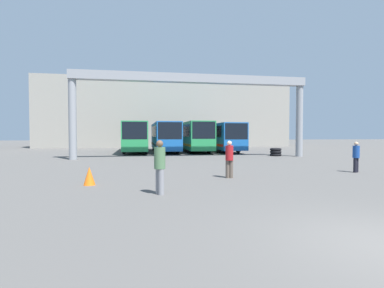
{
  "coord_description": "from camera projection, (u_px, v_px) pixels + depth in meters",
  "views": [
    {
      "loc": [
        -4.54,
        -4.43,
        1.99
      ],
      "look_at": [
        0.47,
        23.63,
        1.06
      ],
      "focal_mm": 28.0,
      "sensor_mm": 36.0,
      "label": 1
    }
  ],
  "objects": [
    {
      "name": "building_backdrop",
      "position": [
        166.0,
        115.0,
        50.75
      ],
      "size": [
        38.94,
        12.0,
        10.47
      ],
      "color": "gray",
      "rests_on": "ground"
    },
    {
      "name": "overhead_gantry",
      "position": [
        194.0,
        91.0,
        24.92
      ],
      "size": [
        19.82,
        0.8,
        6.98
      ],
      "color": "gray",
      "rests_on": "ground"
    },
    {
      "name": "bus_slot_0",
      "position": [
        135.0,
        135.0,
        33.38
      ],
      "size": [
        2.52,
        11.87,
        3.25
      ],
      "color": "#268C4C",
      "rests_on": "ground"
    },
    {
      "name": "bus_slot_1",
      "position": [
        165.0,
        135.0,
        34.02
      ],
      "size": [
        2.5,
        12.01,
        3.23
      ],
      "color": "#1959A5",
      "rests_on": "ground"
    },
    {
      "name": "bus_slot_2",
      "position": [
        193.0,
        135.0,
        34.2
      ],
      "size": [
        2.5,
        11.21,
        3.31
      ],
      "color": "#268C4C",
      "rests_on": "ground"
    },
    {
      "name": "bus_slot_3",
      "position": [
        220.0,
        136.0,
        35.26
      ],
      "size": [
        2.55,
        12.19,
        3.17
      ],
      "color": "#1959A5",
      "rests_on": "ground"
    },
    {
      "name": "pedestrian_near_left",
      "position": [
        229.0,
        158.0,
        13.58
      ],
      "size": [
        0.35,
        0.35,
        1.69
      ],
      "rotation": [
        0.0,
        0.0,
        2.99
      ],
      "color": "brown",
      "rests_on": "ground"
    },
    {
      "name": "pedestrian_near_center",
      "position": [
        160.0,
        166.0,
        9.86
      ],
      "size": [
        0.37,
        0.37,
        1.79
      ],
      "rotation": [
        0.0,
        0.0,
        5.16
      ],
      "color": "gray",
      "rests_on": "ground"
    },
    {
      "name": "pedestrian_near_right",
      "position": [
        356.0,
        156.0,
        15.56
      ],
      "size": [
        0.33,
        0.33,
        1.6
      ],
      "rotation": [
        0.0,
        0.0,
        0.4
      ],
      "color": "black",
      "rests_on": "ground"
    },
    {
      "name": "traffic_cone",
      "position": [
        89.0,
        176.0,
        11.69
      ],
      "size": [
        0.45,
        0.45,
        0.72
      ],
      "color": "orange",
      "rests_on": "ground"
    },
    {
      "name": "tire_stack",
      "position": [
        276.0,
        152.0,
        27.43
      ],
      "size": [
        1.04,
        1.04,
        0.72
      ],
      "color": "black",
      "rests_on": "ground"
    }
  ]
}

